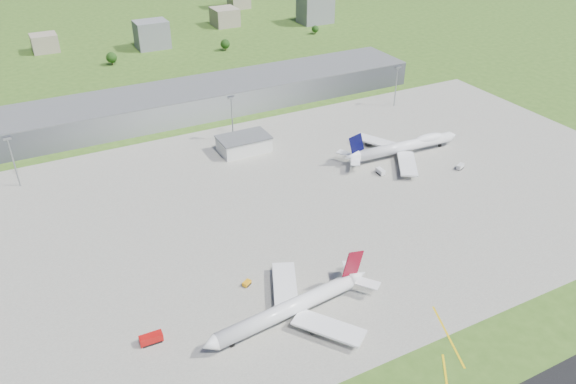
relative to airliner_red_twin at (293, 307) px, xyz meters
name	(u,v)px	position (x,y,z in m)	size (l,w,h in m)	color
ground	(195,121)	(26.29, 174.18, -4.76)	(1400.00, 1400.00, 0.00)	#375A1C
apron	(297,204)	(36.29, 64.18, -4.72)	(360.00, 190.00, 0.08)	gray
terminal	(186,101)	(26.29, 189.18, 2.74)	(300.00, 42.00, 15.00)	gray
ops_building	(244,144)	(36.29, 124.18, -0.76)	(26.00, 16.00, 8.00)	silver
mast_west	(11,153)	(-73.71, 139.18, 12.95)	(3.50, 2.00, 25.90)	gray
mast_center	(232,111)	(36.29, 139.18, 12.95)	(3.50, 2.00, 25.90)	gray
mast_east	(397,79)	(146.29, 139.18, 12.95)	(3.50, 2.00, 25.90)	gray
airliner_red_twin	(293,307)	(0.00, 0.00, 0.00)	(65.13, 50.49, 17.87)	white
airliner_blue_quad	(405,146)	(109.56, 81.03, 0.29)	(69.56, 54.52, 18.16)	white
fire_truck	(151,339)	(-45.81, 10.98, -3.10)	(7.52, 3.13, 3.32)	#AA0D0C
tug_yellow	(247,283)	(-7.03, 22.75, -3.86)	(3.91, 3.41, 1.71)	#F6A00E
van_white_near	(380,172)	(85.94, 69.54, -3.37)	(2.70, 5.57, 2.76)	silver
van_white_far	(460,167)	(124.78, 55.45, -3.48)	(5.39, 4.10, 2.52)	silver
bldg_cw	(45,43)	(-33.71, 364.18, 2.24)	(20.00, 18.00, 14.00)	gray
bldg_c	(152,35)	(46.29, 334.18, 6.24)	(26.00, 20.00, 22.00)	slate
bldg_ce	(225,17)	(126.29, 374.18, 3.24)	(22.00, 24.00, 16.00)	gray
bldg_e	(315,8)	(206.29, 344.18, 9.24)	(30.00, 22.00, 28.00)	slate
tree_c	(111,57)	(6.29, 304.18, 1.08)	(8.10, 8.10, 9.90)	#382314
tree_e	(225,44)	(96.29, 299.18, 0.75)	(7.65, 7.65, 9.35)	#382314
tree_far_e	(315,29)	(186.29, 309.18, -0.23)	(6.30, 6.30, 7.70)	#382314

